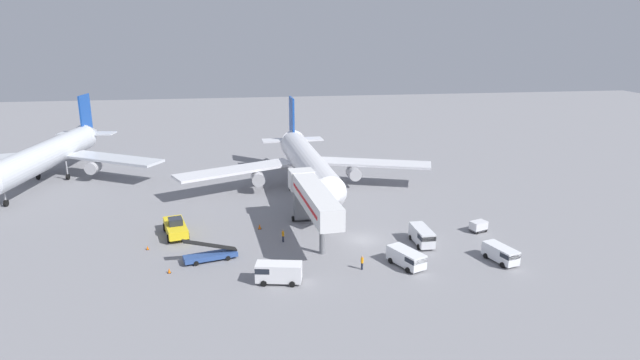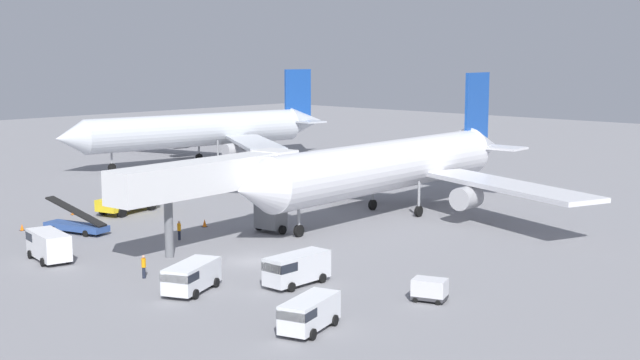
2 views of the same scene
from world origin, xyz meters
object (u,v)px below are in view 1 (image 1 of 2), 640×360
ground_crew_worker_foreground (362,262)px  ground_crew_worker_midground (283,235)px  safety_cone_bravo (148,248)px  airplane_background (48,155)px  safety_cone_charlie (260,227)px  service_van_rear_left (277,272)px  belt_loader_truck (210,255)px  airplane_at_gate (307,163)px  service_van_far_center (407,257)px  baggage_cart_near_center (478,226)px  pushback_tug (176,227)px  jet_bridge (312,197)px  service_van_mid_right (422,235)px  service_van_near_left (501,253)px  safety_cone_alpha (169,271)px

ground_crew_worker_foreground → ground_crew_worker_midground: (-8.48, 9.77, -0.01)m
safety_cone_bravo → airplane_background: 42.32m
safety_cone_charlie → service_van_rear_left: bearing=-85.6°
belt_loader_truck → ground_crew_worker_foreground: (17.71, -5.22, 0.15)m
airplane_at_gate → ground_crew_worker_midground: airplane_at_gate is taller
service_van_far_center → baggage_cart_near_center: (13.19, 9.44, -0.32)m
pushback_tug → ground_crew_worker_midground: pushback_tug is taller
jet_bridge → ground_crew_worker_midground: bearing=-163.0°
service_van_far_center → baggage_cart_near_center: size_ratio=2.12×
airplane_background → service_van_mid_right: bearing=-34.1°
service_van_near_left → service_van_mid_right: (-7.68, 6.67, 0.14)m
pushback_tug → service_van_near_left: size_ratio=1.45×
service_van_far_center → belt_loader_truck: bearing=167.3°
baggage_cart_near_center → safety_cone_bravo: (-44.48, 0.26, -0.56)m
safety_cone_bravo → airplane_background: bearing=122.2°
service_van_far_center → ground_crew_worker_foreground: 5.44m
jet_bridge → safety_cone_bravo: bearing=-176.6°
airplane_at_gate → ground_crew_worker_midground: 23.51m
safety_cone_alpha → safety_cone_charlie: bearing=49.0°
baggage_cart_near_center → airplane_background: (-66.91, 35.85, 4.09)m
belt_loader_truck → safety_cone_charlie: bearing=56.9°
service_van_mid_right → airplane_background: (-57.68, 39.12, 3.65)m
jet_bridge → pushback_tug: (-18.31, 3.19, -4.48)m
ground_crew_worker_foreground → safety_cone_alpha: size_ratio=2.77×
jet_bridge → safety_cone_alpha: 20.58m
airplane_at_gate → pushback_tug: size_ratio=6.19×
ground_crew_worker_foreground → ground_crew_worker_midground: 12.94m
service_van_mid_right → service_van_rear_left: bearing=-157.4°
jet_bridge → belt_loader_truck: bearing=-156.5°
service_van_mid_right → safety_cone_charlie: 22.56m
belt_loader_truck → safety_cone_bravo: 9.31m
airplane_at_gate → ground_crew_worker_midground: (-6.00, -22.36, -4.09)m
service_van_near_left → ground_crew_worker_midground: 27.54m
service_van_far_center → airplane_background: (-53.72, 45.29, 3.77)m
service_van_mid_right → safety_cone_alpha: size_ratio=8.32×
service_van_mid_right → airplane_background: bearing=145.9°
service_van_near_left → service_van_rear_left: 27.17m
belt_loader_truck → baggage_cart_near_center: bearing=6.7°
jet_bridge → safety_cone_alpha: (-17.88, -8.66, -5.37)m
jet_bridge → service_van_mid_right: bearing=-19.2°
service_van_near_left → ground_crew_worker_midground: bearing=158.2°
safety_cone_alpha → safety_cone_charlie: (10.96, 12.62, 0.05)m
airplane_at_gate → safety_cone_bravo: (-23.37, -22.41, -4.73)m
service_van_near_left → baggage_cart_near_center: bearing=81.1°
safety_cone_alpha → service_van_near_left: bearing=-4.1°
jet_bridge → safety_cone_alpha: jet_bridge is taller
belt_loader_truck → service_van_near_left: belt_loader_truck is taller
service_van_far_center → airplane_background: 70.36m
belt_loader_truck → service_van_far_center: bearing=-12.7°
pushback_tug → safety_cone_bravo: pushback_tug is taller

